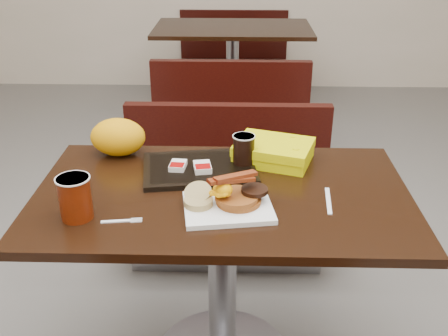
{
  "coord_description": "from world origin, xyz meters",
  "views": [
    {
      "loc": [
        0.05,
        -1.47,
        1.56
      ],
      "look_at": [
        0.01,
        0.03,
        0.82
      ],
      "focal_mm": 42.04,
      "sensor_mm": 36.0,
      "label": 1
    }
  ],
  "objects_px": {
    "table_near": "(222,284)",
    "knife": "(328,201)",
    "bench_near_n": "(227,192)",
    "coffee_cup_near": "(75,198)",
    "table_far": "(232,75)",
    "platter": "(228,208)",
    "hashbrown_sleeve_left": "(178,166)",
    "bench_far_s": "(231,106)",
    "coffee_cup_far": "(244,149)",
    "bench_far_n": "(233,54)",
    "fork": "(116,221)",
    "tray": "(199,168)",
    "hashbrown_sleeve_right": "(202,167)",
    "paper_bag": "(118,137)",
    "clamshell": "(274,152)",
    "pancake_stack": "(239,198)"
  },
  "relations": [
    {
      "from": "coffee_cup_far",
      "to": "hashbrown_sleeve_right",
      "type": "bearing_deg",
      "value": -156.03
    },
    {
      "from": "paper_bag",
      "to": "bench_near_n",
      "type": "bearing_deg",
      "value": 47.95
    },
    {
      "from": "table_far",
      "to": "coffee_cup_near",
      "type": "relative_size",
      "value": 9.19
    },
    {
      "from": "bench_near_n",
      "to": "clamshell",
      "type": "xyz_separation_m",
      "value": [
        0.18,
        -0.47,
        0.43
      ]
    },
    {
      "from": "platter",
      "to": "knife",
      "type": "distance_m",
      "value": 0.32
    },
    {
      "from": "platter",
      "to": "hashbrown_sleeve_right",
      "type": "bearing_deg",
      "value": 103.18
    },
    {
      "from": "hashbrown_sleeve_right",
      "to": "platter",
      "type": "bearing_deg",
      "value": -78.57
    },
    {
      "from": "bench_far_n",
      "to": "coffee_cup_near",
      "type": "relative_size",
      "value": 7.66
    },
    {
      "from": "table_near",
      "to": "clamshell",
      "type": "height_order",
      "value": "clamshell"
    },
    {
      "from": "table_near",
      "to": "pancake_stack",
      "type": "bearing_deg",
      "value": -61.48
    },
    {
      "from": "bench_near_n",
      "to": "pancake_stack",
      "type": "distance_m",
      "value": 0.9
    },
    {
      "from": "bench_far_n",
      "to": "tray",
      "type": "distance_m",
      "value": 3.18
    },
    {
      "from": "pancake_stack",
      "to": "hashbrown_sleeve_left",
      "type": "bearing_deg",
      "value": 132.93
    },
    {
      "from": "table_near",
      "to": "bench_far_s",
      "type": "xyz_separation_m",
      "value": [
        0.0,
        1.9,
        -0.02
      ]
    },
    {
      "from": "hashbrown_sleeve_left",
      "to": "bench_far_n",
      "type": "bearing_deg",
      "value": 92.74
    },
    {
      "from": "bench_near_n",
      "to": "coffee_cup_near",
      "type": "xyz_separation_m",
      "value": [
        -0.42,
        -0.87,
        0.46
      ]
    },
    {
      "from": "table_far",
      "to": "bench_far_s",
      "type": "height_order",
      "value": "table_far"
    },
    {
      "from": "bench_near_n",
      "to": "pancake_stack",
      "type": "relative_size",
      "value": 7.31
    },
    {
      "from": "coffee_cup_far",
      "to": "bench_far_n",
      "type": "bearing_deg",
      "value": 91.26
    },
    {
      "from": "bench_far_s",
      "to": "knife",
      "type": "xyz_separation_m",
      "value": [
        0.33,
        -1.96,
        0.39
      ]
    },
    {
      "from": "table_near",
      "to": "knife",
      "type": "relative_size",
      "value": 7.39
    },
    {
      "from": "coffee_cup_near",
      "to": "hashbrown_sleeve_left",
      "type": "relative_size",
      "value": 1.84
    },
    {
      "from": "bench_near_n",
      "to": "coffee_cup_near",
      "type": "distance_m",
      "value": 1.07
    },
    {
      "from": "table_near",
      "to": "tray",
      "type": "height_order",
      "value": "tray"
    },
    {
      "from": "bench_far_s",
      "to": "clamshell",
      "type": "bearing_deg",
      "value": -83.96
    },
    {
      "from": "coffee_cup_far",
      "to": "bench_near_n",
      "type": "bearing_deg",
      "value": 97.49
    },
    {
      "from": "tray",
      "to": "paper_bag",
      "type": "height_order",
      "value": "paper_bag"
    },
    {
      "from": "bench_far_s",
      "to": "knife",
      "type": "height_order",
      "value": "knife"
    },
    {
      "from": "bench_far_s",
      "to": "coffee_cup_far",
      "type": "bearing_deg",
      "value": -87.71
    },
    {
      "from": "hashbrown_sleeve_right",
      "to": "coffee_cup_far",
      "type": "relative_size",
      "value": 0.76
    },
    {
      "from": "table_far",
      "to": "bench_near_n",
      "type": "bearing_deg",
      "value": -90.0
    },
    {
      "from": "knife",
      "to": "tray",
      "type": "xyz_separation_m",
      "value": [
        -0.41,
        0.2,
        0.01
      ]
    },
    {
      "from": "bench_far_s",
      "to": "fork",
      "type": "height_order",
      "value": "fork"
    },
    {
      "from": "coffee_cup_near",
      "to": "coffee_cup_far",
      "type": "relative_size",
      "value": 1.29
    },
    {
      "from": "table_near",
      "to": "fork",
      "type": "distance_m",
      "value": 0.52
    },
    {
      "from": "hashbrown_sleeve_left",
      "to": "table_far",
      "type": "bearing_deg",
      "value": 91.95
    },
    {
      "from": "knife",
      "to": "coffee_cup_far",
      "type": "xyz_separation_m",
      "value": [
        -0.26,
        0.23,
        0.07
      ]
    },
    {
      "from": "table_far",
      "to": "hashbrown_sleeve_right",
      "type": "relative_size",
      "value": 15.66
    },
    {
      "from": "table_far",
      "to": "clamshell",
      "type": "relative_size",
      "value": 4.58
    },
    {
      "from": "pancake_stack",
      "to": "coffee_cup_far",
      "type": "xyz_separation_m",
      "value": [
        0.02,
        0.27,
        0.04
      ]
    },
    {
      "from": "knife",
      "to": "coffee_cup_far",
      "type": "relative_size",
      "value": 1.61
    },
    {
      "from": "platter",
      "to": "fork",
      "type": "xyz_separation_m",
      "value": [
        -0.32,
        -0.08,
        -0.01
      ]
    },
    {
      "from": "table_near",
      "to": "platter",
      "type": "xyz_separation_m",
      "value": [
        0.02,
        -0.12,
        0.38
      ]
    },
    {
      "from": "bench_far_n",
      "to": "platter",
      "type": "relative_size",
      "value": 3.82
    },
    {
      "from": "table_far",
      "to": "platter",
      "type": "height_order",
      "value": "platter"
    },
    {
      "from": "bench_far_s",
      "to": "fork",
      "type": "distance_m",
      "value": 2.15
    },
    {
      "from": "table_far",
      "to": "platter",
      "type": "xyz_separation_m",
      "value": [
        0.02,
        -2.72,
        0.38
      ]
    },
    {
      "from": "fork",
      "to": "bench_far_n",
      "type": "bearing_deg",
      "value": 77.53
    },
    {
      "from": "platter",
      "to": "bench_far_n",
      "type": "bearing_deg",
      "value": 81.85
    },
    {
      "from": "bench_far_n",
      "to": "clamshell",
      "type": "distance_m",
      "value": 3.1
    }
  ]
}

